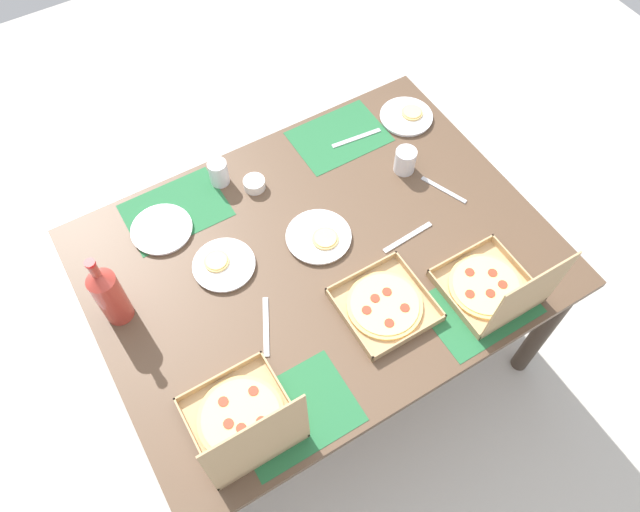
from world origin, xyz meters
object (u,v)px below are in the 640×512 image
at_px(cup_red, 219,173).
at_px(plate_middle, 407,116).
at_px(pizza_box_corner_left, 495,288).
at_px(plate_near_right, 223,265).
at_px(plate_far_left, 319,237).
at_px(soda_bottle, 109,294).
at_px(cup_clear_left, 405,161).
at_px(condiment_bowl, 254,184).
at_px(pizza_box_center, 385,305).
at_px(plate_near_left, 162,230).
at_px(pizza_box_corner_right, 245,423).

bearing_deg(cup_red, plate_middle, 173.35).
xyz_separation_m(pizza_box_corner_left, plate_near_right, (0.71, -0.56, -0.04)).
bearing_deg(plate_middle, cup_red, -6.65).
relative_size(plate_far_left, soda_bottle, 0.72).
relative_size(pizza_box_corner_left, soda_bottle, 0.99).
xyz_separation_m(plate_far_left, cup_clear_left, (-0.44, -0.11, 0.04)).
height_order(plate_middle, condiment_bowl, condiment_bowl).
bearing_deg(cup_clear_left, pizza_box_center, 48.82).
relative_size(plate_near_left, cup_red, 2.13).
height_order(plate_middle, plate_near_left, plate_middle).
bearing_deg(cup_red, plate_near_right, 65.65).
distance_m(pizza_box_corner_left, plate_middle, 0.84).
height_order(plate_far_left, soda_bottle, soda_bottle).
height_order(plate_near_left, soda_bottle, soda_bottle).
xyz_separation_m(plate_near_left, cup_clear_left, (-0.90, 0.21, 0.04)).
xyz_separation_m(soda_bottle, cup_red, (-0.52, -0.33, -0.08)).
height_order(plate_near_right, soda_bottle, soda_bottle).
bearing_deg(plate_far_left, plate_middle, -152.00).
relative_size(plate_far_left, cup_red, 2.26).
height_order(soda_bottle, condiment_bowl, soda_bottle).
distance_m(cup_red, condiment_bowl, 0.14).
relative_size(plate_near_right, cup_red, 2.10).
xyz_separation_m(plate_middle, soda_bottle, (1.31, 0.24, 0.12)).
distance_m(plate_near_right, plate_far_left, 0.35).
xyz_separation_m(cup_clear_left, cup_red, (0.62, -0.30, 0.00)).
distance_m(plate_near_left, plate_near_right, 0.27).
height_order(cup_red, condiment_bowl, cup_red).
height_order(pizza_box_corner_left, cup_red, pizza_box_corner_left).
height_order(pizza_box_corner_left, plate_middle, pizza_box_corner_left).
bearing_deg(plate_far_left, plate_near_left, -34.29).
distance_m(plate_far_left, cup_red, 0.45).
bearing_deg(plate_near_left, cup_clear_left, 167.02).
relative_size(plate_near_left, cup_clear_left, 2.22).
distance_m(soda_bottle, cup_red, 0.62).
bearing_deg(pizza_box_corner_left, plate_far_left, -52.52).
relative_size(pizza_box_corner_left, plate_near_right, 1.48).
distance_m(soda_bottle, cup_clear_left, 1.15).
bearing_deg(soda_bottle, pizza_box_corner_right, 108.18).
bearing_deg(pizza_box_corner_right, condiment_bowl, -119.25).
distance_m(plate_far_left, soda_bottle, 0.72).
bearing_deg(soda_bottle, plate_far_left, 173.44).
distance_m(pizza_box_center, condiment_bowl, 0.68).
distance_m(pizza_box_corner_left, cup_clear_left, 0.60).
xyz_separation_m(pizza_box_corner_right, cup_clear_left, (-0.97, -0.57, -0.00)).
bearing_deg(plate_middle, pizza_box_corner_left, 74.35).
xyz_separation_m(pizza_box_corner_right, condiment_bowl, (-0.44, -0.79, -0.03)).
bearing_deg(pizza_box_center, soda_bottle, -29.30).
relative_size(plate_near_left, soda_bottle, 0.67).
relative_size(pizza_box_corner_right, condiment_bowl, 4.11).
height_order(pizza_box_center, plate_near_left, pizza_box_center).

